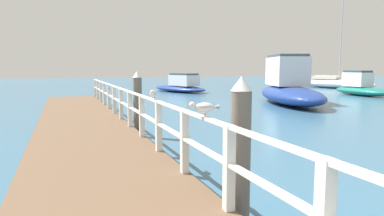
{
  "coord_description": "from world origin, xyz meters",
  "views": [
    {
      "loc": [
        -0.57,
        0.43,
        2.22
      ],
      "look_at": [
        3.02,
        9.82,
        1.03
      ],
      "focal_mm": 31.79,
      "sensor_mm": 36.0,
      "label": 1
    }
  ],
  "objects_px": {
    "boat_0": "(289,87)",
    "boat_4": "(335,83)",
    "dock_piling_near": "(240,153)",
    "boat_2": "(181,86)",
    "seagull_background": "(153,93)",
    "seagull_foreground": "(204,107)",
    "boat_6": "(360,87)",
    "dock_piling_far": "(138,104)"
  },
  "relations": [
    {
      "from": "boat_2",
      "to": "dock_piling_near",
      "type": "bearing_deg",
      "value": 54.62
    },
    {
      "from": "dock_piling_far",
      "to": "boat_0",
      "type": "distance_m",
      "value": 12.97
    },
    {
      "from": "seagull_foreground",
      "to": "boat_0",
      "type": "xyz_separation_m",
      "value": [
        11.39,
        13.25,
        -0.65
      ]
    },
    {
      "from": "dock_piling_near",
      "to": "dock_piling_far",
      "type": "relative_size",
      "value": 1.0
    },
    {
      "from": "boat_6",
      "to": "seagull_foreground",
      "type": "bearing_deg",
      "value": -137.09
    },
    {
      "from": "boat_0",
      "to": "boat_6",
      "type": "distance_m",
      "value": 9.83
    },
    {
      "from": "seagull_foreground",
      "to": "boat_4",
      "type": "height_order",
      "value": "boat_4"
    },
    {
      "from": "seagull_foreground",
      "to": "boat_6",
      "type": "xyz_separation_m",
      "value": [
        20.69,
        16.4,
        -1.0
      ]
    },
    {
      "from": "boat_0",
      "to": "boat_6",
      "type": "xyz_separation_m",
      "value": [
        9.3,
        3.15,
        -0.35
      ]
    },
    {
      "from": "seagull_background",
      "to": "boat_2",
      "type": "relative_size",
      "value": 0.06
    },
    {
      "from": "dock_piling_far",
      "to": "boat_4",
      "type": "height_order",
      "value": "boat_4"
    },
    {
      "from": "seagull_background",
      "to": "dock_piling_far",
      "type": "bearing_deg",
      "value": -76.08
    },
    {
      "from": "seagull_foreground",
      "to": "boat_6",
      "type": "height_order",
      "value": "boat_6"
    },
    {
      "from": "dock_piling_far",
      "to": "seagull_background",
      "type": "xyz_separation_m",
      "value": [
        -0.38,
        -3.5,
        0.6
      ]
    },
    {
      "from": "boat_0",
      "to": "boat_4",
      "type": "distance_m",
      "value": 18.71
    },
    {
      "from": "seagull_foreground",
      "to": "boat_4",
      "type": "bearing_deg",
      "value": -33.21
    },
    {
      "from": "dock_piling_near",
      "to": "seagull_foreground",
      "type": "xyz_separation_m",
      "value": [
        -0.39,
        0.38,
        0.6
      ]
    },
    {
      "from": "dock_piling_near",
      "to": "boat_6",
      "type": "relative_size",
      "value": 0.37
    },
    {
      "from": "seagull_foreground",
      "to": "boat_4",
      "type": "xyz_separation_m",
      "value": [
        26.08,
        24.82,
        -1.12
      ]
    },
    {
      "from": "dock_piling_near",
      "to": "boat_2",
      "type": "xyz_separation_m",
      "value": [
        7.98,
        25.62,
        -0.49
      ]
    },
    {
      "from": "dock_piling_near",
      "to": "boat_2",
      "type": "height_order",
      "value": "dock_piling_near"
    },
    {
      "from": "boat_0",
      "to": "boat_6",
      "type": "relative_size",
      "value": 1.63
    },
    {
      "from": "boat_0",
      "to": "boat_2",
      "type": "height_order",
      "value": "boat_0"
    },
    {
      "from": "dock_piling_near",
      "to": "boat_2",
      "type": "relative_size",
      "value": 0.29
    },
    {
      "from": "seagull_background",
      "to": "boat_0",
      "type": "distance_m",
      "value": 15.42
    },
    {
      "from": "seagull_background",
      "to": "boat_6",
      "type": "height_order",
      "value": "boat_6"
    },
    {
      "from": "dock_piling_far",
      "to": "boat_6",
      "type": "height_order",
      "value": "dock_piling_far"
    },
    {
      "from": "dock_piling_near",
      "to": "boat_0",
      "type": "bearing_deg",
      "value": 51.09
    },
    {
      "from": "boat_0",
      "to": "seagull_background",
      "type": "bearing_deg",
      "value": -117.7
    },
    {
      "from": "boat_6",
      "to": "seagull_background",
      "type": "bearing_deg",
      "value": -142.3
    },
    {
      "from": "boat_0",
      "to": "boat_6",
      "type": "bearing_deg",
      "value": 38.64
    },
    {
      "from": "dock_piling_far",
      "to": "boat_4",
      "type": "xyz_separation_m",
      "value": [
        25.7,
        18.45,
        -0.52
      ]
    },
    {
      "from": "seagull_foreground",
      "to": "dock_piling_far",
      "type": "bearing_deg",
      "value": 9.72
    },
    {
      "from": "seagull_foreground",
      "to": "seagull_background",
      "type": "xyz_separation_m",
      "value": [
        0.01,
        2.87,
        0.0
      ]
    },
    {
      "from": "seagull_background",
      "to": "boat_4",
      "type": "bearing_deg",
      "value": -119.75
    },
    {
      "from": "boat_4",
      "to": "boat_2",
      "type": "bearing_deg",
      "value": -14.79
    },
    {
      "from": "boat_2",
      "to": "boat_6",
      "type": "bearing_deg",
      "value": 126.26
    },
    {
      "from": "boat_0",
      "to": "boat_4",
      "type": "relative_size",
      "value": 0.94
    },
    {
      "from": "seagull_foreground",
      "to": "boat_2",
      "type": "bearing_deg",
      "value": -5.12
    },
    {
      "from": "boat_2",
      "to": "boat_4",
      "type": "distance_m",
      "value": 17.73
    },
    {
      "from": "seagull_foreground",
      "to": "boat_0",
      "type": "bearing_deg",
      "value": -27.47
    },
    {
      "from": "dock_piling_far",
      "to": "seagull_foreground",
      "type": "bearing_deg",
      "value": -93.49
    }
  ]
}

